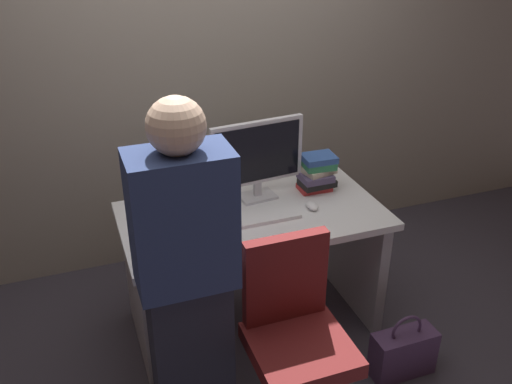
{
  "coord_description": "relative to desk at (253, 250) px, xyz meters",
  "views": [
    {
      "loc": [
        -0.88,
        -2.46,
        2.23
      ],
      "look_at": [
        0.0,
        -0.05,
        0.9
      ],
      "focal_mm": 39.14,
      "sensor_mm": 36.0,
      "label": 1
    }
  ],
  "objects": [
    {
      "name": "ground_plane",
      "position": [
        0.0,
        0.0,
        -0.51
      ],
      "size": [
        9.0,
        9.0,
        0.0
      ],
      "primitive_type": "plane",
      "color": "#3D3842"
    },
    {
      "name": "monitor",
      "position": [
        0.08,
        0.16,
        0.49
      ],
      "size": [
        0.54,
        0.16,
        0.46
      ],
      "color": "silver",
      "rests_on": "desk"
    },
    {
      "name": "desk",
      "position": [
        0.0,
        0.0,
        0.0
      ],
      "size": [
        1.41,
        0.76,
        0.75
      ],
      "color": "white",
      "rests_on": "ground"
    },
    {
      "name": "keyboard",
      "position": [
        0.01,
        -0.08,
        0.25
      ],
      "size": [
        0.43,
        0.13,
        0.02
      ],
      "primitive_type": "cube",
      "rotation": [
        0.0,
        0.0,
        0.01
      ],
      "color": "white",
      "rests_on": "desk"
    },
    {
      "name": "handbag",
      "position": [
        0.61,
        -0.65,
        -0.38
      ],
      "size": [
        0.34,
        0.14,
        0.38
      ],
      "color": "#4C3356",
      "rests_on": "ground"
    },
    {
      "name": "cup_near_keyboard",
      "position": [
        -0.49,
        -0.15,
        0.28
      ],
      "size": [
        0.08,
        0.08,
        0.09
      ],
      "primitive_type": "cylinder",
      "color": "#D84C3F",
      "rests_on": "desk"
    },
    {
      "name": "book_stack",
      "position": [
        0.44,
        0.14,
        0.34
      ],
      "size": [
        0.21,
        0.18,
        0.21
      ],
      "color": "red",
      "rests_on": "desk"
    },
    {
      "name": "person_at_desk",
      "position": [
        -0.51,
        -0.61,
        0.33
      ],
      "size": [
        0.4,
        0.24,
        1.64
      ],
      "color": "#262838",
      "rests_on": "ground"
    },
    {
      "name": "cup_by_monitor",
      "position": [
        -0.47,
        0.13,
        0.28
      ],
      "size": [
        0.07,
        0.07,
        0.09
      ],
      "primitive_type": "cylinder",
      "color": "silver",
      "rests_on": "desk"
    },
    {
      "name": "wall_back",
      "position": [
        0.0,
        0.96,
        0.99
      ],
      "size": [
        6.4,
        0.1,
        3.0
      ],
      "primitive_type": "cube",
      "color": "#9E9384",
      "rests_on": "ground"
    },
    {
      "name": "office_chair",
      "position": [
        -0.05,
        -0.7,
        -0.09
      ],
      "size": [
        0.52,
        0.52,
        0.94
      ],
      "color": "black",
      "rests_on": "ground"
    },
    {
      "name": "mouse",
      "position": [
        0.32,
        -0.07,
        0.25
      ],
      "size": [
        0.06,
        0.1,
        0.03
      ],
      "primitive_type": "ellipsoid",
      "color": "white",
      "rests_on": "desk"
    }
  ]
}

